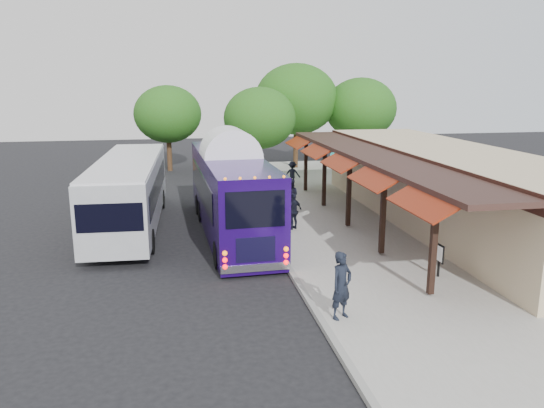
{
  "coord_description": "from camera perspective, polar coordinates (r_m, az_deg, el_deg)",
  "views": [
    {
      "loc": [
        -3.74,
        -18.12,
        6.6
      ],
      "look_at": [
        -0.04,
        2.16,
        1.8
      ],
      "focal_mm": 35.0,
      "sensor_mm": 36.0,
      "label": 1
    }
  ],
  "objects": [
    {
      "name": "coach_bus",
      "position": [
        23.19,
        -4.45,
        1.61
      ],
      "size": [
        2.89,
        11.69,
        3.71
      ],
      "rotation": [
        0.0,
        0.0,
        0.04
      ],
      "color": "#1E0752",
      "rests_on": "ground"
    },
    {
      "name": "sign_board",
      "position": [
        18.67,
        17.56,
        -5.24
      ],
      "size": [
        0.08,
        0.52,
        1.14
      ],
      "rotation": [
        0.0,
        0.0,
        0.03
      ],
      "color": "black",
      "rests_on": "sidewalk"
    },
    {
      "name": "ped_b",
      "position": [
        26.41,
        2.0,
        0.88
      ],
      "size": [
        1.0,
        0.88,
        1.72
      ],
      "primitive_type": "imported",
      "rotation": [
        0.0,
        0.0,
        2.82
      ],
      "color": "black",
      "rests_on": "sidewalk"
    },
    {
      "name": "ped_d",
      "position": [
        33.32,
        2.2,
        3.28
      ],
      "size": [
        1.11,
        0.83,
        1.54
      ],
      "primitive_type": "imported",
      "rotation": [
        0.0,
        0.0,
        2.86
      ],
      "color": "black",
      "rests_on": "sidewalk"
    },
    {
      "name": "tree_right",
      "position": [
        40.9,
        9.51,
        10.09
      ],
      "size": [
        5.36,
        5.36,
        6.86
      ],
      "color": "#382314",
      "rests_on": "ground"
    },
    {
      "name": "station_shelter",
      "position": [
        25.67,
        18.07,
        1.79
      ],
      "size": [
        8.15,
        20.0,
        3.6
      ],
      "color": "tan",
      "rests_on": "ground"
    },
    {
      "name": "tree_far",
      "position": [
        40.21,
        -11.15,
        9.46
      ],
      "size": [
        4.93,
        4.93,
        6.31
      ],
      "color": "#382314",
      "rests_on": "ground"
    },
    {
      "name": "ground",
      "position": [
        19.65,
        1.26,
        -6.53
      ],
      "size": [
        90.0,
        90.0,
        0.0
      ],
      "primitive_type": "plane",
      "color": "black",
      "rests_on": "ground"
    },
    {
      "name": "tree_left",
      "position": [
        36.11,
        -1.34,
        9.21
      ],
      "size": [
        4.86,
        4.86,
        6.23
      ],
      "color": "#382314",
      "rests_on": "ground"
    },
    {
      "name": "ped_c",
      "position": [
        23.5,
        2.33,
        -0.76
      ],
      "size": [
        1.03,
        0.87,
        1.65
      ],
      "primitive_type": "imported",
      "rotation": [
        0.0,
        0.0,
        3.72
      ],
      "color": "black",
      "rests_on": "sidewalk"
    },
    {
      "name": "curb",
      "position": [
        23.38,
        -0.58,
        -3.1
      ],
      "size": [
        0.2,
        40.0,
        0.16
      ],
      "primitive_type": "cube",
      "color": "gray",
      "rests_on": "ground"
    },
    {
      "name": "tree_mid",
      "position": [
        40.15,
        2.62,
        11.19
      ],
      "size": [
        6.16,
        6.16,
        7.89
      ],
      "color": "#382314",
      "rests_on": "ground"
    },
    {
      "name": "city_bus",
      "position": [
        25.04,
        -15.09,
        1.49
      ],
      "size": [
        2.98,
        11.89,
        3.17
      ],
      "rotation": [
        0.0,
        0.0,
        -0.04
      ],
      "color": "#96999E",
      "rests_on": "ground"
    },
    {
      "name": "sidewalk",
      "position": [
        24.67,
        10.83,
        -2.47
      ],
      "size": [
        10.0,
        40.0,
        0.15
      ],
      "primitive_type": "cube",
      "color": "#9E9B93",
      "rests_on": "ground"
    },
    {
      "name": "ped_a",
      "position": [
        14.88,
        7.49,
        -8.68
      ],
      "size": [
        0.84,
        0.74,
        1.92
      ],
      "primitive_type": "imported",
      "rotation": [
        0.0,
        0.0,
        0.51
      ],
      "color": "black",
      "rests_on": "sidewalk"
    }
  ]
}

